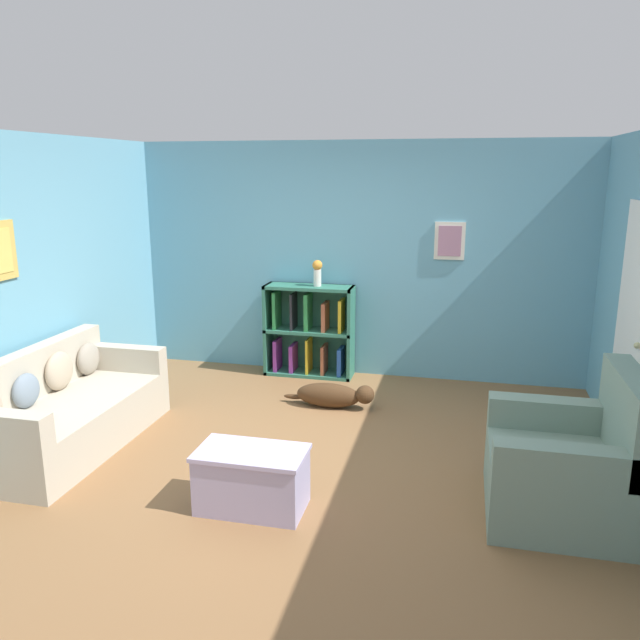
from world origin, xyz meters
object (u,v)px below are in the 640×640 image
(couch, at_px, (64,411))
(coffee_table, at_px, (252,478))
(vase, at_px, (317,271))
(recliner_chair, at_px, (571,466))
(dog, at_px, (333,395))
(bookshelf, at_px, (309,332))

(couch, relative_size, coffee_table, 2.49)
(couch, distance_m, vase, 2.96)
(couch, distance_m, recliner_chair, 4.00)
(recliner_chair, bearing_deg, dog, 141.52)
(coffee_table, distance_m, vase, 3.07)
(dog, bearing_deg, couch, -146.33)
(bookshelf, bearing_deg, couch, -123.94)
(bookshelf, height_order, dog, bookshelf)
(recliner_chair, distance_m, coffee_table, 2.16)
(couch, height_order, recliner_chair, recliner_chair)
(recliner_chair, bearing_deg, couch, 177.13)
(couch, distance_m, dog, 2.46)
(couch, height_order, bookshelf, bookshelf)
(couch, height_order, vase, vase)
(coffee_table, bearing_deg, bookshelf, 96.34)
(couch, bearing_deg, recliner_chair, -2.87)
(dog, height_order, vase, vase)
(couch, height_order, dog, couch)
(coffee_table, relative_size, vase, 2.60)
(couch, xyz_separation_m, vase, (1.66, 2.29, 0.89))
(bookshelf, bearing_deg, dog, -63.29)
(coffee_table, distance_m, dog, 1.98)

